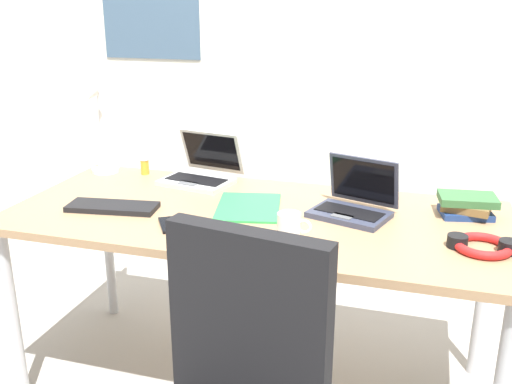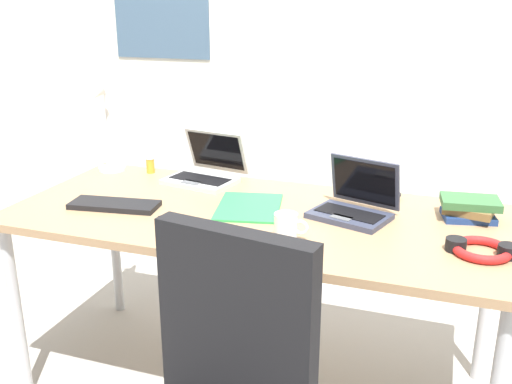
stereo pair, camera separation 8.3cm
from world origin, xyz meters
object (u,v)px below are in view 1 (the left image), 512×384
(cell_phone, at_px, (170,225))
(pill_bottle, at_px, (145,165))
(laptop_front_right, at_px, (201,172))
(laptop_near_mouse, at_px, (354,204))
(headphones, at_px, (483,245))
(computer_mouse, at_px, (389,194))
(paper_folder_front_right, at_px, (248,207))
(book_stack, at_px, (467,205))
(desk_lamp, at_px, (98,130))
(coffee_mug, at_px, (290,226))
(external_keyboard, at_px, (113,207))

(cell_phone, xyz_separation_m, pill_bottle, (-0.37, 0.54, 0.04))
(laptop_front_right, relative_size, cell_phone, 2.40)
(laptop_near_mouse, xyz_separation_m, cell_phone, (-0.59, -0.29, -0.04))
(laptop_front_right, xyz_separation_m, headphones, (1.10, -0.41, -0.03))
(computer_mouse, distance_m, cell_phone, 0.87)
(laptop_front_right, relative_size, paper_folder_front_right, 1.05)
(headphones, relative_size, book_stack, 1.01)
(desk_lamp, height_order, coffee_mug, desk_lamp)
(computer_mouse, height_order, book_stack, book_stack)
(cell_phone, distance_m, paper_folder_front_right, 0.32)
(desk_lamp, bearing_deg, laptop_near_mouse, -9.50)
(laptop_near_mouse, distance_m, cell_phone, 0.66)
(pill_bottle, height_order, coffee_mug, coffee_mug)
(coffee_mug, bearing_deg, cell_phone, -178.76)
(pill_bottle, bearing_deg, coffee_mug, -33.87)
(cell_phone, height_order, headphones, headphones)
(desk_lamp, bearing_deg, computer_mouse, 1.43)
(computer_mouse, xyz_separation_m, cell_phone, (-0.70, -0.52, -0.01))
(computer_mouse, height_order, cell_phone, computer_mouse)
(external_keyboard, distance_m, book_stack, 1.29)
(external_keyboard, height_order, headphones, headphones)
(laptop_front_right, distance_m, headphones, 1.17)
(external_keyboard, height_order, pill_bottle, pill_bottle)
(laptop_near_mouse, distance_m, computer_mouse, 0.25)
(book_stack, height_order, paper_folder_front_right, book_stack)
(computer_mouse, height_order, pill_bottle, pill_bottle)
(laptop_front_right, bearing_deg, paper_folder_front_right, -41.39)
(laptop_front_right, distance_m, coffee_mug, 0.71)
(coffee_mug, bearing_deg, external_keyboard, 173.33)
(laptop_near_mouse, height_order, coffee_mug, laptop_near_mouse)
(laptop_near_mouse, distance_m, pill_bottle, 0.98)
(headphones, xyz_separation_m, coffee_mug, (-0.59, -0.09, 0.03))
(desk_lamp, distance_m, laptop_near_mouse, 1.17)
(external_keyboard, bearing_deg, computer_mouse, 15.83)
(laptop_front_right, height_order, headphones, laptop_front_right)
(laptop_front_right, distance_m, pill_bottle, 0.28)
(paper_folder_front_right, bearing_deg, laptop_front_right, 138.61)
(desk_lamp, distance_m, cell_phone, 0.76)
(external_keyboard, bearing_deg, laptop_near_mouse, 5.42)
(external_keyboard, relative_size, computer_mouse, 3.44)
(laptop_near_mouse, height_order, external_keyboard, laptop_near_mouse)
(pill_bottle, distance_m, coffee_mug, 0.95)
(computer_mouse, bearing_deg, coffee_mug, -90.60)
(paper_folder_front_right, bearing_deg, desk_lamp, 162.77)
(cell_phone, bearing_deg, laptop_front_right, 67.14)
(external_keyboard, height_order, computer_mouse, computer_mouse)
(laptop_front_right, xyz_separation_m, cell_phone, (0.08, -0.50, -0.04))
(headphones, distance_m, book_stack, 0.31)
(cell_phone, distance_m, headphones, 1.02)
(cell_phone, relative_size, pill_bottle, 1.72)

